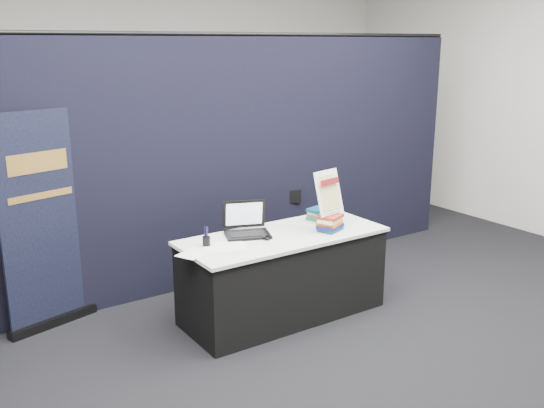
{
  "coord_description": "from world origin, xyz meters",
  "views": [
    {
      "loc": [
        -2.85,
        -3.5,
        2.36
      ],
      "look_at": [
        -0.12,
        0.55,
        1.04
      ],
      "focal_mm": 40.0,
      "sensor_mm": 36.0,
      "label": 1
    }
  ],
  "objects": [
    {
      "name": "brochure_left",
      "position": [
        -0.86,
        0.55,
        0.75
      ],
      "size": [
        0.31,
        0.28,
        0.0
      ],
      "primitive_type": "cube",
      "rotation": [
        0.0,
        0.0,
        0.45
      ],
      "color": "white",
      "rests_on": "display_table"
    },
    {
      "name": "stacking_chair",
      "position": [
        0.75,
        1.45,
        0.46
      ],
      "size": [
        0.46,
        0.47,
        0.82
      ],
      "rotation": [
        0.0,
        0.0,
        -0.28
      ],
      "color": "black",
      "rests_on": "floor"
    },
    {
      "name": "pullup_banner",
      "position": [
        -1.75,
        1.5,
        0.81
      ],
      "size": [
        0.78,
        0.29,
        1.83
      ],
      "rotation": [
        0.0,
        0.0,
        0.25
      ],
      "color": "black",
      "rests_on": "floor"
    },
    {
      "name": "book_stack_tall",
      "position": [
        0.41,
        0.41,
        0.82
      ],
      "size": [
        0.25,
        0.23,
        0.14
      ],
      "rotation": [
        0.0,
        0.0,
        0.36
      ],
      "color": "navy",
      "rests_on": "display_table"
    },
    {
      "name": "drape_partition",
      "position": [
        0.0,
        1.6,
        1.2
      ],
      "size": [
        6.0,
        0.08,
        2.4
      ],
      "primitive_type": "cube",
      "color": "black",
      "rests_on": "floor"
    },
    {
      "name": "wall_back",
      "position": [
        0.0,
        4.0,
        1.75
      ],
      "size": [
        8.0,
        0.02,
        3.5
      ],
      "primitive_type": "cube",
      "color": "beige",
      "rests_on": "floor"
    },
    {
      "name": "brochure_right",
      "position": [
        -0.58,
        0.55,
        0.75
      ],
      "size": [
        0.39,
        0.33,
        0.0
      ],
      "primitive_type": "cube",
      "rotation": [
        0.0,
        0.0,
        -0.31
      ],
      "color": "white",
      "rests_on": "display_table"
    },
    {
      "name": "pen_cup",
      "position": [
        -0.69,
        0.65,
        0.79
      ],
      "size": [
        0.07,
        0.07,
        0.08
      ],
      "primitive_type": "cylinder",
      "rotation": [
        0.0,
        0.0,
        -0.13
      ],
      "color": "black",
      "rests_on": "display_table"
    },
    {
      "name": "info_sign",
      "position": [
        0.41,
        0.44,
        1.08
      ],
      "size": [
        0.31,
        0.17,
        0.4
      ],
      "rotation": [
        0.0,
        0.0,
        0.18
      ],
      "color": "black",
      "rests_on": "book_stack_tall"
    },
    {
      "name": "mouse",
      "position": [
        -0.2,
        0.52,
        0.77
      ],
      "size": [
        0.07,
        0.1,
        0.03
      ],
      "primitive_type": "ellipsoid",
      "rotation": [
        0.0,
        0.0,
        -0.07
      ],
      "color": "black",
      "rests_on": "display_table"
    },
    {
      "name": "laptop",
      "position": [
        -0.28,
        0.74,
        0.82
      ],
      "size": [
        0.44,
        0.42,
        0.28
      ],
      "rotation": [
        0.0,
        0.0,
        -0.37
      ],
      "color": "black",
      "rests_on": "display_table"
    },
    {
      "name": "brochure_mid",
      "position": [
        -0.54,
        0.45,
        0.75
      ],
      "size": [
        0.37,
        0.33,
        0.0
      ],
      "primitive_type": "cube",
      "rotation": [
        0.0,
        0.0,
        -0.48
      ],
      "color": "silver",
      "rests_on": "display_table"
    },
    {
      "name": "floor",
      "position": [
        0.0,
        0.0,
        0.0
      ],
      "size": [
        8.0,
        8.0,
        0.0
      ],
      "primitive_type": "plane",
      "color": "black",
      "rests_on": "ground"
    },
    {
      "name": "book_stack_short",
      "position": [
        0.54,
        0.74,
        0.81
      ],
      "size": [
        0.23,
        0.2,
        0.11
      ],
      "rotation": [
        0.0,
        0.0,
        0.3
      ],
      "color": "#1D703A",
      "rests_on": "display_table"
    },
    {
      "name": "display_table",
      "position": [
        0.0,
        0.55,
        0.38
      ],
      "size": [
        1.8,
        0.75,
        0.75
      ],
      "color": "black",
      "rests_on": "floor"
    }
  ]
}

